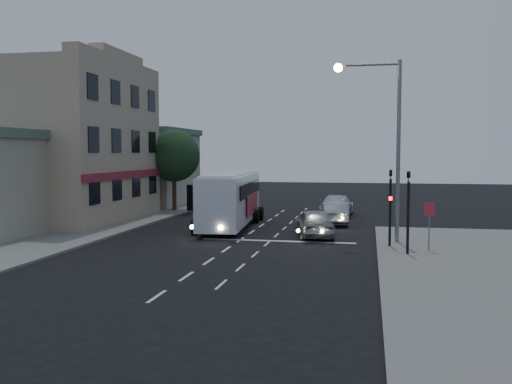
% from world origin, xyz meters
% --- Properties ---
extents(ground, '(120.00, 120.00, 0.00)m').
position_xyz_m(ground, '(0.00, 0.00, 0.00)').
color(ground, black).
extents(sidewalk_far, '(12.00, 50.00, 0.12)m').
position_xyz_m(sidewalk_far, '(-13.00, 8.00, 0.06)').
color(sidewalk_far, slate).
rests_on(sidewalk_far, ground).
extents(road_markings, '(8.00, 30.55, 0.01)m').
position_xyz_m(road_markings, '(1.29, 3.31, 0.00)').
color(road_markings, silver).
rests_on(road_markings, ground).
extents(tour_bus, '(3.13, 11.04, 3.34)m').
position_xyz_m(tour_bus, '(-1.72, 7.01, 1.81)').
color(tour_bus, silver).
rests_on(tour_bus, ground).
extents(car_suv, '(2.73, 4.83, 1.55)m').
position_xyz_m(car_suv, '(3.72, 3.80, 0.77)').
color(car_suv, '#A4A4A4').
rests_on(car_suv, ground).
extents(car_sedan_a, '(1.96, 4.42, 1.41)m').
position_xyz_m(car_sedan_a, '(4.47, 9.48, 0.71)').
color(car_sedan_a, silver).
rests_on(car_sedan_a, ground).
extents(car_sedan_b, '(2.35, 5.36, 1.53)m').
position_xyz_m(car_sedan_b, '(4.34, 14.47, 0.77)').
color(car_sedan_b, silver).
rests_on(car_sedan_b, ground).
extents(traffic_signal_main, '(0.25, 0.35, 4.10)m').
position_xyz_m(traffic_signal_main, '(7.60, 0.78, 2.42)').
color(traffic_signal_main, black).
rests_on(traffic_signal_main, sidewalk_near).
extents(traffic_signal_side, '(0.18, 0.15, 4.10)m').
position_xyz_m(traffic_signal_side, '(8.30, -1.20, 2.42)').
color(traffic_signal_side, black).
rests_on(traffic_signal_side, sidewalk_near).
extents(regulatory_sign, '(0.45, 0.12, 2.20)m').
position_xyz_m(regulatory_sign, '(9.30, -0.24, 1.60)').
color(regulatory_sign, slate).
rests_on(regulatory_sign, sidewalk_near).
extents(streetlight, '(3.32, 0.44, 9.00)m').
position_xyz_m(streetlight, '(7.34, 2.20, 5.73)').
color(streetlight, slate).
rests_on(streetlight, sidewalk_near).
extents(main_building, '(10.12, 12.00, 11.00)m').
position_xyz_m(main_building, '(-13.96, 8.00, 5.16)').
color(main_building, '#A39884').
rests_on(main_building, sidewalk_far).
extents(low_building_north, '(9.40, 9.40, 6.50)m').
position_xyz_m(low_building_north, '(-13.50, 20.00, 3.39)').
color(low_building_north, '#A29885').
rests_on(low_building_north, sidewalk_far).
extents(street_tree, '(4.00, 4.00, 6.20)m').
position_xyz_m(street_tree, '(-8.21, 15.02, 4.50)').
color(street_tree, black).
rests_on(street_tree, sidewalk_far).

